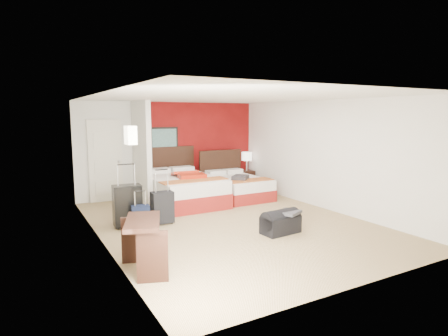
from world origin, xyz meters
TOP-DOWN VIEW (x-y plane):
  - ground at (0.00, 0.00)m, footprint 6.50×6.50m
  - room_walls at (-1.40, 1.42)m, footprint 5.02×6.52m
  - red_accent_panel at (0.75, 3.23)m, footprint 3.50×0.04m
  - partition_wall at (-1.00, 2.61)m, footprint 0.12×1.20m
  - entry_door at (-1.75, 3.20)m, footprint 0.82×0.06m
  - bed_left at (-0.16, 2.04)m, footprint 1.56×2.22m
  - bed_right at (1.33, 1.93)m, footprint 1.25×1.78m
  - red_suitcase_open at (-0.06, 1.94)m, footprint 0.75×0.95m
  - jacket_bundle at (1.23, 1.63)m, footprint 0.57×0.57m
  - nightstand at (2.24, 2.90)m, footprint 0.42×0.42m
  - table_lamp at (2.24, 2.90)m, footprint 0.31×0.31m
  - suitcase_black at (-1.88, 0.75)m, footprint 0.55×0.37m
  - suitcase_charcoal at (-1.22, 0.61)m, footprint 0.42×0.26m
  - suitcase_navy at (-1.72, 0.40)m, footprint 0.35×0.24m
  - duffel_bag at (0.47, -1.02)m, footprint 0.74×0.44m
  - jacket_draped at (0.62, -1.07)m, footprint 0.52×0.49m
  - desk at (-2.25, -1.48)m, footprint 0.73×1.00m

SIDE VIEW (x-z plane):
  - ground at x=0.00m, z-range 0.00..0.00m
  - duffel_bag at x=0.47m, z-range 0.00..0.36m
  - suitcase_navy at x=-1.72m, z-range 0.00..0.45m
  - nightstand at x=2.24m, z-range 0.00..0.53m
  - bed_right at x=1.33m, z-range 0.00..0.53m
  - suitcase_charcoal at x=-1.22m, z-range 0.00..0.62m
  - bed_left at x=-0.16m, z-range 0.00..0.66m
  - desk at x=-2.25m, z-range 0.00..0.75m
  - jacket_draped at x=0.62m, z-range 0.36..0.42m
  - suitcase_black at x=-1.88m, z-range 0.00..0.79m
  - jacket_bundle at x=1.23m, z-range 0.53..0.64m
  - red_suitcase_open at x=-0.06m, z-range 0.66..0.77m
  - table_lamp at x=2.24m, z-range 0.53..1.08m
  - entry_door at x=-1.75m, z-range 0.00..2.05m
  - red_accent_panel at x=0.75m, z-range 0.00..2.50m
  - partition_wall at x=-1.00m, z-range 0.00..2.50m
  - room_walls at x=-1.40m, z-range 0.01..2.51m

